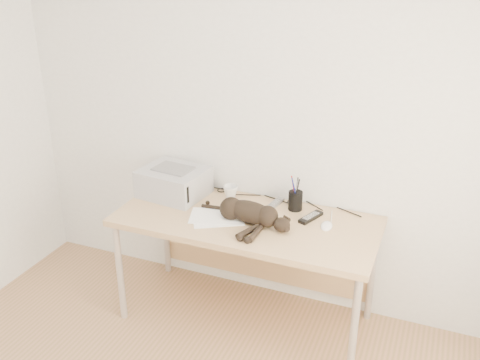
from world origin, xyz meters
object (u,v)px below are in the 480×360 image
at_px(mug, 231,192).
at_px(mouse, 327,224).
at_px(pen_cup, 295,200).
at_px(desk, 251,231).
at_px(printer, 174,182).
at_px(cat, 247,213).

height_order(mug, mouse, mug).
distance_m(mug, pen_cup, 0.44).
xyz_separation_m(desk, pen_cup, (0.24, 0.15, 0.20)).
distance_m(printer, mug, 0.38).
distance_m(mug, mouse, 0.69).
relative_size(desk, pen_cup, 7.02).
distance_m(desk, cat, 0.24).
bearing_deg(cat, pen_cup, 60.77).
xyz_separation_m(cat, pen_cup, (0.22, 0.27, 0.00)).
height_order(printer, cat, printer).
xyz_separation_m(desk, mouse, (0.48, -0.01, 0.15)).
height_order(pen_cup, mouse, pen_cup).
distance_m(desk, printer, 0.62).
height_order(desk, printer, printer).
height_order(desk, mouse, mouse).
bearing_deg(printer, pen_cup, 6.34).
bearing_deg(desk, mouse, -0.64).
bearing_deg(desk, printer, 174.49).
relative_size(desk, mouse, 13.64).
distance_m(desk, mug, 0.30).
bearing_deg(mouse, printer, 170.83).
xyz_separation_m(printer, cat, (0.59, -0.18, -0.03)).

